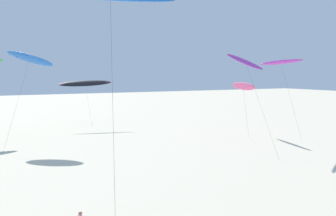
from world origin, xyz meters
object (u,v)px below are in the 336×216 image
flying_kite_0 (246,62)px  flying_kite_3 (30,58)px  flying_kite_2 (243,86)px  flying_kite_5 (281,62)px  flying_kite_6 (85,83)px

flying_kite_0 → flying_kite_3: bearing=151.6°
flying_kite_2 → flying_kite_3: 30.38m
flying_kite_2 → flying_kite_3: (-28.56, 9.61, 3.90)m
flying_kite_2 → flying_kite_5: 7.61m
flying_kite_5 → flying_kite_6: (-25.96, 19.42, -3.43)m
flying_kite_5 → flying_kite_6: flying_kite_5 is taller
flying_kite_2 → flying_kite_5: size_ratio=0.69×
flying_kite_3 → flying_kite_5: flying_kite_3 is taller
flying_kite_3 → flying_kite_5: 36.70m
flying_kite_2 → flying_kite_5: bearing=-7.6°
flying_kite_0 → flying_kite_2: (3.11, 4.15, -3.36)m
flying_kite_3 → flying_kite_5: size_ratio=1.10×
flying_kite_5 → flying_kite_6: 32.61m
flying_kite_5 → flying_kite_2: bearing=172.4°
flying_kite_3 → flying_kite_5: bearing=-16.6°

